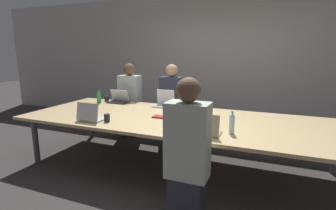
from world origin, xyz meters
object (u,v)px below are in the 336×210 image
at_px(cup_near_midright, 183,128).
at_px(cup_near_left, 107,118).
at_px(bottle_far_left, 99,98).
at_px(person_far_left, 130,101).
at_px(laptop_near_midright, 204,129).
at_px(laptop_far_midleft, 164,102).
at_px(laptop_far_left, 119,99).
at_px(person_far_midleft, 172,104).
at_px(person_near_midright, 187,153).
at_px(laptop_near_left, 90,116).
at_px(cup_far_left, 107,99).
at_px(bottle_near_midright, 232,124).
at_px(stapler, 183,118).

bearing_deg(cup_near_midright, cup_near_left, 178.88).
distance_m(bottle_far_left, cup_near_midright, 2.17).
height_order(person_far_left, cup_near_midright, person_far_left).
bearing_deg(bottle_far_left, laptop_near_midright, -25.68).
distance_m(laptop_far_midleft, laptop_near_midright, 1.59).
bearing_deg(laptop_far_left, person_far_midleft, 26.38).
bearing_deg(person_near_midright, bottle_far_left, -35.50).
bearing_deg(laptop_near_left, cup_far_left, -63.79).
bearing_deg(bottle_near_midright, laptop_far_left, 153.89).
bearing_deg(person_far_left, bottle_far_left, -121.25).
xyz_separation_m(person_far_midleft, person_near_midright, (0.99, -2.11, 0.01)).
height_order(person_near_midright, laptop_near_left, person_near_midright).
bearing_deg(person_near_midright, person_far_midleft, -64.86).
height_order(laptop_far_left, person_far_midleft, person_far_midleft).
distance_m(bottle_near_midright, laptop_near_left, 1.82).
height_order(cup_near_midright, cup_near_left, cup_near_left).
distance_m(cup_near_midright, bottle_near_midright, 0.55).
height_order(cup_near_left, stapler, cup_near_left).
height_order(laptop_near_left, cup_near_left, laptop_near_left).
relative_size(person_near_midright, cup_near_midright, 14.85).
bearing_deg(cup_near_left, person_far_midleft, 79.82).
distance_m(person_far_left, laptop_far_midleft, 0.93).
bearing_deg(person_far_midleft, cup_near_left, -100.18).
relative_size(laptop_far_left, person_near_midright, 0.25).
relative_size(bottle_far_left, stapler, 1.49).
distance_m(person_far_midleft, stapler, 1.26).
bearing_deg(person_far_left, laptop_near_left, -78.67).
bearing_deg(bottle_far_left, laptop_far_left, 28.85).
height_order(bottle_far_left, laptop_far_midleft, laptop_far_midleft).
distance_m(laptop_far_left, laptop_near_midright, 2.23).
distance_m(cup_far_left, bottle_near_midright, 2.63).
height_order(person_far_midleft, laptop_near_midright, person_far_midleft).
distance_m(laptop_far_left, cup_near_midright, 2.00).
height_order(cup_far_left, laptop_near_midright, laptop_near_midright).
distance_m(person_far_left, person_far_midleft, 0.83).
xyz_separation_m(laptop_far_left, person_near_midright, (1.83, -1.69, -0.10)).
bearing_deg(bottle_far_left, laptop_far_midleft, 9.06).
height_order(person_far_left, cup_near_left, person_far_left).
xyz_separation_m(person_far_midleft, laptop_near_midright, (1.03, -1.63, 0.11)).
bearing_deg(laptop_far_midleft, person_far_midleft, 93.82).
xyz_separation_m(laptop_far_left, person_far_left, (0.02, 0.36, -0.11)).
bearing_deg(laptop_far_midleft, laptop_far_left, -178.72).
xyz_separation_m(person_near_midright, stapler, (-0.40, 1.01, 0.06)).
relative_size(person_far_midleft, laptop_near_midright, 4.10).
bearing_deg(laptop_near_midright, bottle_far_left, -25.68).
height_order(laptop_far_left, laptop_far_midleft, laptop_far_midleft).
height_order(bottle_near_midright, stapler, bottle_near_midright).
distance_m(person_far_left, bottle_far_left, 0.63).
relative_size(laptop_near_midright, cup_near_midright, 3.61).
bearing_deg(laptop_near_midright, person_near_midright, 85.65).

